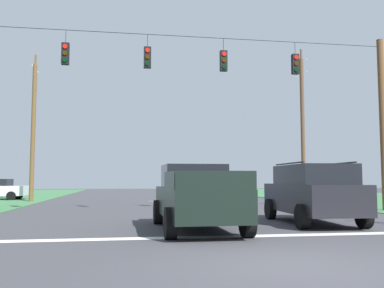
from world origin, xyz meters
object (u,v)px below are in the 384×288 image
at_px(pickup_truck, 196,197).
at_px(utility_pole_near_left, 33,130).
at_px(overhead_signal_span, 190,109).
at_px(distant_car_oncoming, 219,192).
at_px(utility_pole_mid_right, 303,124).
at_px(suv_black, 312,192).

bearing_deg(pickup_truck, utility_pole_near_left, 116.02).
height_order(overhead_signal_span, pickup_truck, overhead_signal_span).
distance_m(pickup_truck, distant_car_oncoming, 11.30).
height_order(distant_car_oncoming, utility_pole_near_left, utility_pole_near_left).
distance_m(overhead_signal_span, pickup_truck, 7.03).
bearing_deg(overhead_signal_span, utility_pole_mid_right, 47.37).
bearing_deg(utility_pole_near_left, overhead_signal_span, -50.84).
bearing_deg(utility_pole_mid_right, pickup_truck, -122.76).
bearing_deg(utility_pole_near_left, pickup_truck, -63.98).
height_order(suv_black, distant_car_oncoming, suv_black).
xyz_separation_m(suv_black, distant_car_oncoming, (-1.04, 9.78, -0.27)).
relative_size(suv_black, distant_car_oncoming, 1.11).
xyz_separation_m(suv_black, utility_pole_near_left, (-12.52, 16.00, 3.78)).
distance_m(suv_black, distant_car_oncoming, 9.84).
relative_size(overhead_signal_span, suv_black, 3.90).
xyz_separation_m(pickup_truck, suv_black, (4.19, 1.07, 0.09)).
bearing_deg(utility_pole_near_left, utility_pole_mid_right, -0.05).
xyz_separation_m(overhead_signal_span, utility_pole_mid_right, (10.23, 11.12, 0.93)).
xyz_separation_m(overhead_signal_span, suv_black, (3.46, -4.86, -3.60)).
bearing_deg(utility_pole_mid_right, utility_pole_near_left, 179.95).
relative_size(pickup_truck, utility_pole_near_left, 0.54).
height_order(overhead_signal_span, suv_black, overhead_signal_span).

